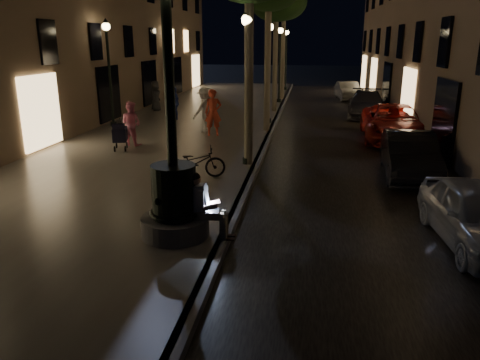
% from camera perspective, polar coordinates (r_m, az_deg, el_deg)
% --- Properties ---
extents(ground, '(120.00, 120.00, 0.00)m').
position_cam_1_polar(ground, '(22.11, 3.98, 6.04)').
color(ground, black).
rests_on(ground, ground).
extents(cobble_lane, '(6.00, 45.00, 0.02)m').
position_cam_1_polar(cobble_lane, '(22.10, 11.80, 5.74)').
color(cobble_lane, black).
rests_on(cobble_lane, ground).
extents(promenade, '(8.00, 45.00, 0.20)m').
position_cam_1_polar(promenade, '(22.74, -6.18, 6.53)').
color(promenade, '#68635C').
rests_on(promenade, ground).
extents(curb_strip, '(0.25, 45.00, 0.20)m').
position_cam_1_polar(curb_strip, '(22.09, 3.99, 6.29)').
color(curb_strip, '#59595B').
rests_on(curb_strip, ground).
extents(fountain_lamppost, '(1.40, 1.40, 5.21)m').
position_cam_1_polar(fountain_lamppost, '(9.50, -8.08, -1.01)').
color(fountain_lamppost, '#59595B').
rests_on(fountain_lamppost, promenade).
extents(seated_man_laptop, '(0.99, 0.34, 1.36)m').
position_cam_1_polar(seated_man_laptop, '(9.45, -4.43, -2.88)').
color(seated_man_laptop, tan).
rests_on(seated_man_laptop, promenade).
extents(tree_third, '(3.00, 3.00, 7.20)m').
position_cam_1_polar(tree_third, '(26.82, 4.47, 21.06)').
color(tree_third, '#6B604C').
rests_on(tree_third, promenade).
extents(tree_far, '(3.00, 3.00, 7.50)m').
position_cam_1_polar(tree_far, '(32.81, 5.41, 20.75)').
color(tree_far, '#6B604C').
rests_on(tree_far, promenade).
extents(lamp_curb_a, '(0.36, 0.36, 4.81)m').
position_cam_1_polar(lamp_curb_a, '(14.82, 0.88, 13.45)').
color(lamp_curb_a, black).
rests_on(lamp_curb_a, promenade).
extents(lamp_curb_b, '(0.36, 0.36, 4.81)m').
position_cam_1_polar(lamp_curb_b, '(22.77, 3.58, 14.55)').
color(lamp_curb_b, black).
rests_on(lamp_curb_b, promenade).
extents(lamp_curb_c, '(0.36, 0.36, 4.81)m').
position_cam_1_polar(lamp_curb_c, '(30.75, 4.88, 15.07)').
color(lamp_curb_c, black).
rests_on(lamp_curb_c, promenade).
extents(lamp_curb_d, '(0.36, 0.36, 4.81)m').
position_cam_1_polar(lamp_curb_d, '(38.73, 5.65, 15.38)').
color(lamp_curb_d, black).
rests_on(lamp_curb_d, promenade).
extents(lamp_left_b, '(0.36, 0.36, 4.81)m').
position_cam_1_polar(lamp_left_b, '(22.57, -15.73, 13.97)').
color(lamp_left_b, black).
rests_on(lamp_left_b, promenade).
extents(lamp_left_c, '(0.36, 0.36, 4.81)m').
position_cam_1_polar(lamp_left_c, '(31.98, -8.37, 15.02)').
color(lamp_left_c, black).
rests_on(lamp_left_c, promenade).
extents(stroller, '(0.68, 1.14, 1.15)m').
position_cam_1_polar(stroller, '(17.64, -14.42, 5.39)').
color(stroller, black).
rests_on(stroller, promenade).
extents(car_front, '(1.80, 3.90, 1.30)m').
position_cam_1_polar(car_front, '(10.73, 26.95, -3.82)').
color(car_front, '#B3B6BC').
rests_on(car_front, ground).
extents(car_second, '(1.70, 4.22, 1.36)m').
position_cam_1_polar(car_second, '(15.27, 19.97, 2.84)').
color(car_second, black).
rests_on(car_second, ground).
extents(car_third, '(2.72, 5.46, 1.49)m').
position_cam_1_polar(car_third, '(20.74, 18.26, 6.62)').
color(car_third, maroon).
rests_on(car_third, ground).
extents(car_rear, '(2.42, 4.97, 1.39)m').
position_cam_1_polar(car_rear, '(27.02, 15.17, 8.94)').
color(car_rear, '#323136').
rests_on(car_rear, ground).
extents(car_fifth, '(1.71, 3.94, 1.26)m').
position_cam_1_polar(car_fifth, '(34.48, 13.00, 10.55)').
color(car_fifth, '#989994').
rests_on(car_fifth, ground).
extents(pedestrian_red, '(0.81, 0.65, 1.93)m').
position_cam_1_polar(pedestrian_red, '(19.75, -3.29, 8.21)').
color(pedestrian_red, '#C13D26').
rests_on(pedestrian_red, promenade).
extents(pedestrian_pink, '(0.97, 0.85, 1.68)m').
position_cam_1_polar(pedestrian_pink, '(18.31, -13.12, 6.71)').
color(pedestrian_pink, pink).
rests_on(pedestrian_pink, promenade).
extents(pedestrian_white, '(1.35, 1.43, 1.94)m').
position_cam_1_polar(pedestrian_white, '(20.58, -4.25, 8.54)').
color(pedestrian_white, silver).
rests_on(pedestrian_white, promenade).
extents(pedestrian_blue, '(0.91, 1.01, 1.65)m').
position_cam_1_polar(pedestrian_blue, '(24.11, -7.99, 9.27)').
color(pedestrian_blue, '#293D96').
rests_on(pedestrian_blue, promenade).
extents(pedestrian_dark, '(0.55, 0.83, 1.68)m').
position_cam_1_polar(pedestrian_dark, '(27.39, -10.26, 10.08)').
color(pedestrian_dark, '#333338').
rests_on(pedestrian_dark, promenade).
extents(bicycle, '(1.86, 1.08, 0.92)m').
position_cam_1_polar(bicycle, '(13.67, -5.49, 2.16)').
color(bicycle, black).
rests_on(bicycle, promenade).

